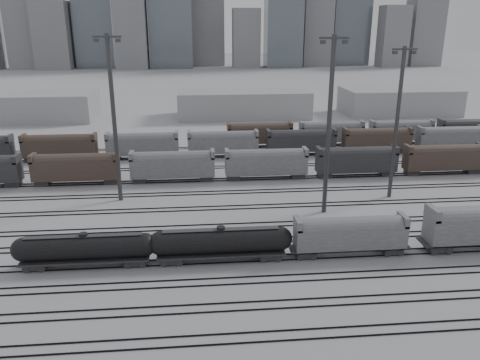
{
  "coord_description": "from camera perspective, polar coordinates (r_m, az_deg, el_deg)",
  "views": [
    {
      "loc": [
        -4.38,
        -49.48,
        26.91
      ],
      "look_at": [
        2.02,
        19.57,
        4.0
      ],
      "focal_mm": 35.0,
      "sensor_mm": 36.0,
      "label": 1
    }
  ],
  "objects": [
    {
      "name": "warehouse_left",
      "position": [
        156.5,
        -26.33,
        7.99
      ],
      "size": [
        50.0,
        18.0,
        8.0
      ],
      "primitive_type": "cube",
      "color": "#A6A6A8",
      "rests_on": "ground"
    },
    {
      "name": "ground",
      "position": [
        56.49,
        -0.21,
        -10.16
      ],
      "size": [
        900.0,
        900.0,
        0.0
      ],
      "primitive_type": "plane",
      "color": "#BBBAC0",
      "rests_on": "ground"
    },
    {
      "name": "hopper_car_a",
      "position": [
        58.72,
        13.29,
        -6.24
      ],
      "size": [
        13.69,
        2.72,
        4.9
      ],
      "color": "#262628",
      "rests_on": "ground"
    },
    {
      "name": "warehouse_right",
      "position": [
        159.82,
        18.76,
        9.09
      ],
      "size": [
        35.0,
        18.0,
        8.0
      ],
      "primitive_type": "cube",
      "color": "#A6A6A8",
      "rests_on": "ground"
    },
    {
      "name": "bg_string_far",
      "position": [
        115.31,
        15.14,
        5.58
      ],
      "size": [
        66.0,
        3.0,
        5.6
      ],
      "color": "#47362D",
      "rests_on": "ground"
    },
    {
      "name": "bg_string_near",
      "position": [
        85.87,
        3.21,
        1.95
      ],
      "size": [
        151.0,
        3.0,
        5.6
      ],
      "color": "gray",
      "rests_on": "ground"
    },
    {
      "name": "tank_car_b",
      "position": [
        56.14,
        -2.32,
        -7.56
      ],
      "size": [
        17.13,
        2.86,
        4.23
      ],
      "color": "#262628",
      "rests_on": "ground"
    },
    {
      "name": "warehouse_mid",
      "position": [
        146.99,
        0.38,
        9.31
      ],
      "size": [
        40.0,
        18.0,
        8.0
      ],
      "primitive_type": "cube",
      "color": "#A6A6A8",
      "rests_on": "ground"
    },
    {
      "name": "skyline",
      "position": [
        329.92,
        -2.82,
        19.62
      ],
      "size": [
        316.0,
        22.4,
        95.0
      ],
      "color": "gray",
      "rests_on": "ground"
    },
    {
      "name": "light_mast_c",
      "position": [
        68.51,
        10.81,
        6.86
      ],
      "size": [
        4.14,
        0.66,
        25.87
      ],
      "color": "#37373A",
      "rests_on": "ground"
    },
    {
      "name": "light_mast_b",
      "position": [
        74.87,
        -15.14,
        7.53
      ],
      "size": [
        4.15,
        0.66,
        25.92
      ],
      "color": "#37373A",
      "rests_on": "ground"
    },
    {
      "name": "tank_car_a",
      "position": [
        57.71,
        -18.4,
        -7.9
      ],
      "size": [
        16.53,
        2.76,
        4.09
      ],
      "color": "#262628",
      "rests_on": "ground"
    },
    {
      "name": "light_mast_d",
      "position": [
        78.0,
        18.6,
        6.88
      ],
      "size": [
        3.85,
        0.62,
        24.06
      ],
      "color": "#37373A",
      "rests_on": "ground"
    },
    {
      "name": "bg_string_mid",
      "position": [
        102.88,
        7.44,
        4.57
      ],
      "size": [
        151.0,
        3.0,
        5.6
      ],
      "color": "#262628",
      "rests_on": "ground"
    },
    {
      "name": "tracks",
      "position": [
        72.28,
        -1.45,
        -3.51
      ],
      "size": [
        220.0,
        71.5,
        0.16
      ],
      "color": "black",
      "rests_on": "ground"
    }
  ]
}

